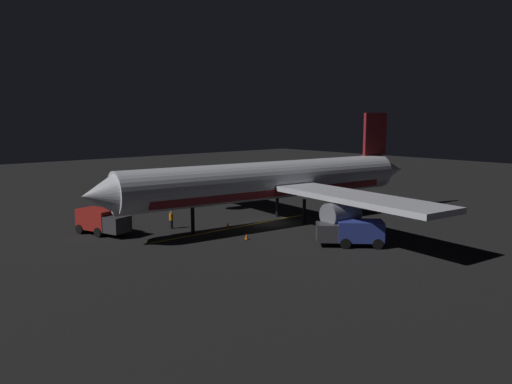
# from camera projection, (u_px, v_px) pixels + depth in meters

# --- Properties ---
(ground_plane) EXTENTS (180.00, 180.00, 0.20)m
(ground_plane) POSITION_uv_depth(u_px,v_px,m) (270.00, 224.00, 52.15)
(ground_plane) COLOR black
(apron_guide_stripe) EXTENTS (0.28, 19.76, 0.01)m
(apron_guide_stripe) POSITION_uv_depth(u_px,v_px,m) (236.00, 227.00, 50.10)
(apron_guide_stripe) COLOR gold
(apron_guide_stripe) RESTS_ON ground_plane
(airliner) EXTENTS (39.78, 39.95, 11.52)m
(airliner) POSITION_uv_depth(u_px,v_px,m) (275.00, 182.00, 51.84)
(airliner) COLOR silver
(airliner) RESTS_ON ground_plane
(baggage_truck) EXTENTS (5.83, 3.62, 2.35)m
(baggage_truck) POSITION_uv_depth(u_px,v_px,m) (101.00, 222.00, 47.02)
(baggage_truck) COLOR maroon
(baggage_truck) RESTS_ON ground_plane
(catering_truck) EXTENTS (5.43, 5.47, 2.22)m
(catering_truck) POSITION_uv_depth(u_px,v_px,m) (352.00, 233.00, 42.69)
(catering_truck) COLOR navy
(catering_truck) RESTS_ON ground_plane
(ground_crew_worker) EXTENTS (0.40, 0.40, 1.74)m
(ground_crew_worker) POSITION_uv_depth(u_px,v_px,m) (171.00, 220.00, 49.45)
(ground_crew_worker) COLOR black
(ground_crew_worker) RESTS_ON ground_plane
(traffic_cone_near_left) EXTENTS (0.50, 0.50, 0.55)m
(traffic_cone_near_left) POSITION_uv_depth(u_px,v_px,m) (228.00, 225.00, 49.91)
(traffic_cone_near_left) COLOR #EA590F
(traffic_cone_near_left) RESTS_ON ground_plane
(traffic_cone_near_right) EXTENTS (0.50, 0.50, 0.55)m
(traffic_cone_near_right) POSITION_uv_depth(u_px,v_px,m) (247.00, 237.00, 45.04)
(traffic_cone_near_right) COLOR #EA590F
(traffic_cone_near_right) RESTS_ON ground_plane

